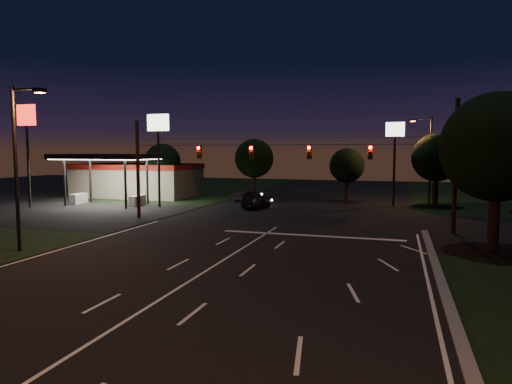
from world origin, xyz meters
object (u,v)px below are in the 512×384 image
at_px(utility_pole_right, 453,234).
at_px(car_oncoming_a, 256,202).
at_px(tree_right_near, 497,148).
at_px(car_oncoming_b, 247,196).

xyz_separation_m(utility_pole_right, car_oncoming_a, (-16.54, 8.69, 0.63)).
distance_m(tree_right_near, car_oncoming_b, 29.04).
relative_size(utility_pole_right, car_oncoming_b, 2.43).
bearing_deg(tree_right_near, car_oncoming_b, 137.14).
xyz_separation_m(utility_pole_right, car_oncoming_b, (-19.43, 14.61, 0.61)).
bearing_deg(tree_right_near, car_oncoming_a, 143.18).
bearing_deg(car_oncoming_a, car_oncoming_b, -50.61).
relative_size(tree_right_near, car_oncoming_a, 2.37).
distance_m(utility_pole_right, car_oncoming_b, 24.32).
bearing_deg(car_oncoming_b, utility_pole_right, 160.06).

